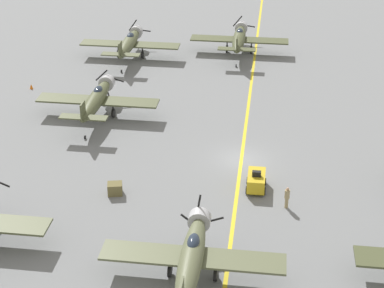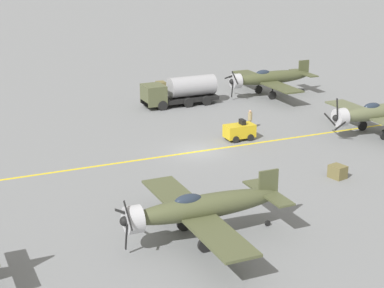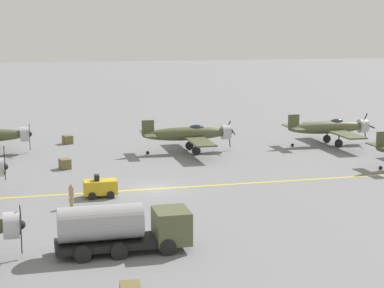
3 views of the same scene
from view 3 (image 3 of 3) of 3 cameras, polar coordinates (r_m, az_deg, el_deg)
The scene contains 10 objects.
ground_plane at distance 53.48m, azimuth -3.32°, elevation -4.01°, with size 400.00×400.00×0.00m, color slate.
taxiway_stripe at distance 53.48m, azimuth -3.32°, elevation -4.00°, with size 0.30×160.00×0.01m, color yellow.
airplane_far_left at distance 74.39m, azimuth 12.20°, elevation 1.44°, with size 12.00×9.98×3.65m.
airplane_mid_left at distance 68.39m, azimuth -0.22°, elevation 0.90°, with size 12.00×9.98×3.65m.
fuel_tanker at distance 38.61m, azimuth -6.11°, elevation -7.42°, with size 2.68×8.00×2.98m.
tow_tractor at distance 51.25m, azimuth -8.16°, elevation -3.82°, with size 1.57×2.60×1.79m.
ground_crew_walking at distance 48.68m, azimuth -10.67°, elevation -4.43°, with size 0.39×0.39×1.80m.
supply_crate_by_tanker at distance 75.15m, azimuth -11.00°, elevation 0.38°, with size 1.15×0.96×0.96m, color brown.
supply_crate_mid_lane at distance 61.94m, azimuth -11.23°, elevation -1.74°, with size 1.15×0.96×0.96m, color brown.
traffic_cone at distance 78.86m, azimuth 2.53°, elevation 0.88°, with size 0.36×0.36×0.55m, color orange.
Camera 3 is at (50.93, -9.46, 13.27)m, focal length 60.00 mm.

